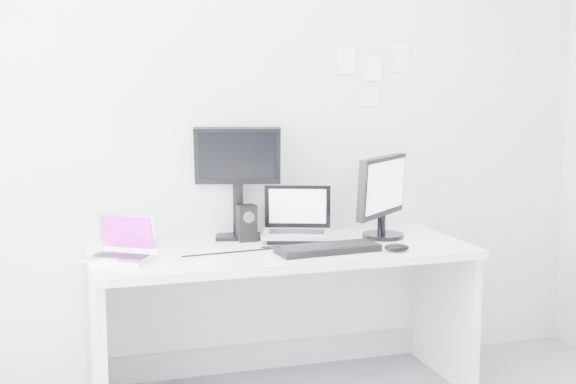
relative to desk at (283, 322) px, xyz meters
name	(u,v)px	position (x,y,z in m)	size (l,w,h in m)	color
back_wall	(263,114)	(0.00, 0.35, 0.99)	(3.60, 3.60, 0.00)	silver
desk	(283,322)	(0.00, 0.00, 0.00)	(1.80, 0.70, 0.73)	white
macbook	(119,237)	(-0.77, -0.04, 0.47)	(0.29, 0.21, 0.21)	silver
speaker	(247,223)	(-0.12, 0.21, 0.45)	(0.09, 0.09, 0.18)	black
dell_laptop	(297,214)	(0.11, 0.12, 0.50)	(0.33, 0.26, 0.28)	#A1A2A7
rear_monitor	(238,181)	(-0.15, 0.28, 0.65)	(0.43, 0.15, 0.58)	black
samsung_monitor	(384,196)	(0.55, 0.08, 0.58)	(0.47, 0.21, 0.43)	black
keyboard	(328,249)	(0.17, -0.15, 0.38)	(0.48, 0.17, 0.03)	black
mouse	(397,248)	(0.48, -0.24, 0.38)	(0.12, 0.07, 0.04)	black
wall_note_0	(347,60)	(0.45, 0.34, 1.26)	(0.10, 0.00, 0.14)	white
wall_note_1	(373,68)	(0.60, 0.34, 1.22)	(0.09, 0.00, 0.13)	white
wall_note_2	(400,59)	(0.75, 0.34, 1.26)	(0.10, 0.00, 0.14)	white
wall_note_3	(369,99)	(0.58, 0.34, 1.05)	(0.11, 0.00, 0.08)	white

